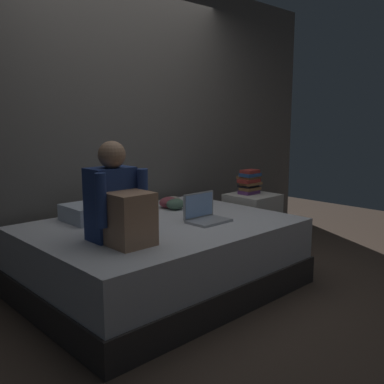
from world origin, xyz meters
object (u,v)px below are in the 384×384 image
(person_sitting, at_px, (119,204))
(pillow, at_px, (100,211))
(nightstand, at_px, (252,223))
(bed, at_px, (162,256))
(book_stack, at_px, (250,182))
(laptop, at_px, (205,214))
(clothes_pile, at_px, (172,203))

(person_sitting, xyz_separation_m, pillow, (0.26, 0.65, -0.19))
(nightstand, bearing_deg, bed, -173.94)
(nightstand, xyz_separation_m, book_stack, (-0.01, 0.04, 0.41))
(nightstand, height_order, person_sitting, person_sitting)
(person_sitting, relative_size, pillow, 1.17)
(nightstand, distance_m, person_sitting, 1.92)
(bed, bearing_deg, nightstand, 6.06)
(nightstand, distance_m, pillow, 1.62)
(person_sitting, xyz_separation_m, laptop, (0.80, 0.00, -0.20))
(pillow, height_order, clothes_pile, pillow)
(bed, height_order, nightstand, nightstand)
(nightstand, height_order, laptop, laptop)
(nightstand, relative_size, pillow, 1.05)
(book_stack, relative_size, clothes_pile, 0.83)
(clothes_pile, bearing_deg, bed, -139.40)
(person_sitting, bearing_deg, pillow, 68.20)
(nightstand, bearing_deg, person_sitting, -169.46)
(laptop, height_order, pillow, laptop)
(nightstand, bearing_deg, book_stack, 107.14)
(person_sitting, height_order, pillow, person_sitting)
(nightstand, bearing_deg, laptop, -161.76)
(bed, relative_size, laptop, 6.25)
(bed, xyz_separation_m, person_sitting, (-0.52, -0.20, 0.52))
(person_sitting, height_order, laptop, person_sitting)
(pillow, bearing_deg, nightstand, -11.30)
(laptop, xyz_separation_m, book_stack, (1.01, 0.37, 0.11))
(laptop, distance_m, pillow, 0.84)
(person_sitting, bearing_deg, clothes_pile, 30.97)
(nightstand, bearing_deg, clothes_pile, 164.75)
(laptop, bearing_deg, nightstand, 18.24)
(bed, relative_size, person_sitting, 3.05)
(book_stack, distance_m, clothes_pile, 0.88)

